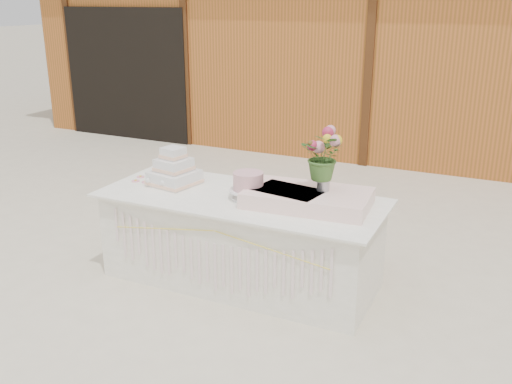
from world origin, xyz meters
TOP-DOWN VIEW (x-y plane):
  - ground at (0.00, 0.00)m, footprint 80.00×80.00m
  - barn at (-0.01, 5.99)m, footprint 12.60×4.60m
  - cake_table at (0.00, -0.00)m, footprint 2.40×1.00m
  - wedding_cake at (-0.68, 0.05)m, footprint 0.44×0.44m
  - pink_cake_stand at (0.08, -0.02)m, footprint 0.32×0.32m
  - satin_runner at (0.57, 0.05)m, footprint 1.02×0.64m
  - flower_vase at (0.68, 0.11)m, footprint 0.10×0.10m
  - bouquet at (0.68, 0.11)m, footprint 0.36×0.32m
  - loose_flowers at (-1.01, 0.01)m, footprint 0.22×0.38m

SIDE VIEW (x-z plane):
  - ground at x=0.00m, z-range 0.00..0.00m
  - cake_table at x=0.00m, z-range 0.00..0.77m
  - loose_flowers at x=-1.01m, z-range 0.77..0.79m
  - satin_runner at x=0.57m, z-range 0.77..0.89m
  - wedding_cake at x=-0.68m, z-range 0.72..1.05m
  - pink_cake_stand at x=0.08m, z-range 0.78..1.01m
  - flower_vase at x=0.68m, z-range 0.89..1.03m
  - bouquet at x=0.68m, z-range 1.03..1.41m
  - barn at x=-0.01m, z-range 0.03..3.33m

